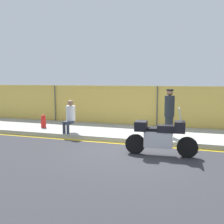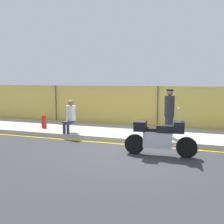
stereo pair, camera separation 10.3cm
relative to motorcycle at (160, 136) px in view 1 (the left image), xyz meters
name	(u,v)px [view 1 (the left image)]	position (x,y,z in m)	size (l,w,h in m)	color
ground_plane	(138,152)	(-0.72, 0.17, -0.62)	(120.00, 120.00, 0.00)	#2D2D33
sidewalk	(151,134)	(-0.72, 2.73, -0.53)	(40.53, 3.09, 0.18)	#9E9E99
curb_paint_stripe	(144,145)	(-0.72, 1.09, -0.62)	(40.53, 0.18, 0.01)	gold
storefront_fence	(157,108)	(-0.72, 4.36, 0.42)	(38.50, 0.17, 2.08)	gold
motorcycle	(160,136)	(0.00, 0.00, 0.00)	(2.25, 0.56, 1.53)	black
officer_standing	(169,113)	(0.08, 1.97, 0.50)	(0.38, 0.38, 1.84)	#1E2328
person_seated_on_curb	(70,115)	(-3.97, 1.66, 0.30)	(0.39, 0.69, 1.35)	#2D3342
fire_hydrant	(43,121)	(-5.65, 2.28, -0.15)	(0.23, 0.29, 0.60)	red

